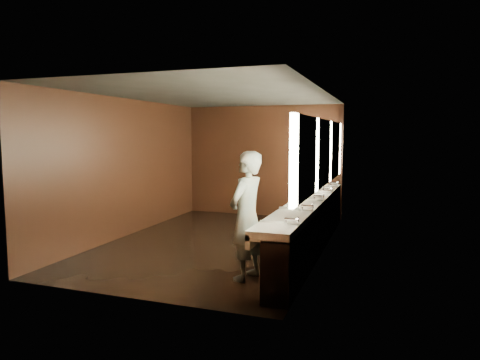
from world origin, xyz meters
name	(u,v)px	position (x,y,z in m)	size (l,w,h in m)	color
floor	(218,242)	(0.00, 0.00, 0.00)	(6.00, 6.00, 0.00)	black
ceiling	(218,95)	(0.00, 0.00, 2.80)	(4.00, 6.00, 0.02)	#2D2D2B
wall_back	(263,161)	(0.00, 3.00, 1.40)	(4.00, 0.02, 2.80)	black
wall_front	(126,189)	(0.00, -3.00, 1.40)	(4.00, 0.02, 2.80)	black
wall_left	(128,167)	(-2.00, 0.00, 1.40)	(0.02, 6.00, 2.80)	black
wall_right	(324,173)	(2.00, 0.00, 1.40)	(0.02, 6.00, 2.80)	black
sink_counter	(312,223)	(1.79, 0.00, 0.50)	(0.55, 5.40, 1.01)	black
mirror_band	(324,153)	(1.98, 0.00, 1.75)	(0.06, 5.03, 1.15)	#FAF3C8
person	(247,216)	(1.17, -1.80, 0.92)	(0.67, 0.44, 1.84)	#8FCAD5
trash_bin	(289,247)	(1.58, -0.82, 0.26)	(0.33, 0.33, 0.51)	black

